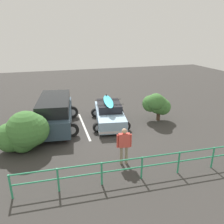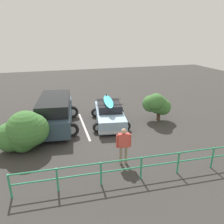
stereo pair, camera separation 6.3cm
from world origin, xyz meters
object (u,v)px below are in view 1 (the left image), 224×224
Objects in this scene: sedan_car at (109,114)px; bush_near_right at (25,133)px; bush_near_left at (157,104)px; suv_car at (55,112)px; person_bystander at (124,143)px.

bush_near_right is (4.71, 2.11, 0.28)m from sedan_car.
sedan_car is 1.67× the size of bush_near_right.
bush_near_left is (-2.98, 0.48, 0.48)m from sedan_car.
person_bystander is (-2.62, 4.80, 0.05)m from suv_car.
bush_near_right is (1.48, 2.38, -0.05)m from suv_car.
bush_near_right reaches higher than sedan_car.
suv_car is (3.23, -0.26, 0.33)m from sedan_car.
person_bystander is at bearing 48.50° from bush_near_left.
bush_near_left is at bearing -131.50° from person_bystander.
suv_car is at bearing -61.32° from person_bystander.
bush_near_right is at bearing 24.17° from sedan_car.
person_bystander reaches higher than sedan_car.
bush_near_left is at bearing -168.00° from bush_near_right.
bush_near_right is at bearing -30.54° from person_bystander.
sedan_car is 5.17m from bush_near_right.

